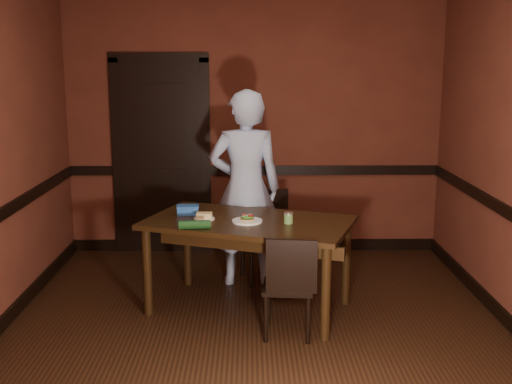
{
  "coord_description": "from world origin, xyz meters",
  "views": [
    {
      "loc": [
        -0.05,
        -4.63,
        2.08
      ],
      "look_at": [
        0.0,
        0.35,
        1.05
      ],
      "focal_mm": 45.0,
      "sensor_mm": 36.0,
      "label": 1
    }
  ],
  "objects_px": {
    "chair_near": "(288,285)",
    "food_tub": "(188,210)",
    "sauce_jar": "(288,218)",
    "person": "(245,188)",
    "cheese_saucer": "(204,217)",
    "dining_table": "(249,265)",
    "chair_far": "(264,237)",
    "sandwich_plate": "(247,220)"
  },
  "relations": [
    {
      "from": "chair_far",
      "to": "sandwich_plate",
      "type": "relative_size",
      "value": 3.43
    },
    {
      "from": "person",
      "to": "food_tub",
      "type": "relative_size",
      "value": 9.16
    },
    {
      "from": "dining_table",
      "to": "food_tub",
      "type": "distance_m",
      "value": 0.7
    },
    {
      "from": "chair_near",
      "to": "food_tub",
      "type": "height_order",
      "value": "food_tub"
    },
    {
      "from": "chair_near",
      "to": "person",
      "type": "height_order",
      "value": "person"
    },
    {
      "from": "sandwich_plate",
      "to": "dining_table",
      "type": "bearing_deg",
      "value": 78.75
    },
    {
      "from": "person",
      "to": "sauce_jar",
      "type": "xyz_separation_m",
      "value": [
        0.35,
        -0.78,
        -0.09
      ]
    },
    {
      "from": "dining_table",
      "to": "sauce_jar",
      "type": "bearing_deg",
      "value": 0.12
    },
    {
      "from": "sandwich_plate",
      "to": "chair_near",
      "type": "bearing_deg",
      "value": -55.45
    },
    {
      "from": "chair_far",
      "to": "chair_near",
      "type": "relative_size",
      "value": 1.06
    },
    {
      "from": "dining_table",
      "to": "person",
      "type": "height_order",
      "value": "person"
    },
    {
      "from": "chair_far",
      "to": "cheese_saucer",
      "type": "xyz_separation_m",
      "value": [
        -0.51,
        -0.7,
        0.37
      ]
    },
    {
      "from": "chair_far",
      "to": "dining_table",
      "type": "bearing_deg",
      "value": -115.72
    },
    {
      "from": "dining_table",
      "to": "chair_near",
      "type": "relative_size",
      "value": 2.07
    },
    {
      "from": "food_tub",
      "to": "cheese_saucer",
      "type": "bearing_deg",
      "value": -51.94
    },
    {
      "from": "chair_near",
      "to": "sauce_jar",
      "type": "bearing_deg",
      "value": -88.25
    },
    {
      "from": "dining_table",
      "to": "cheese_saucer",
      "type": "distance_m",
      "value": 0.55
    },
    {
      "from": "dining_table",
      "to": "person",
      "type": "relative_size",
      "value": 0.91
    },
    {
      "from": "chair_near",
      "to": "sandwich_plate",
      "type": "bearing_deg",
      "value": -50.32
    },
    {
      "from": "dining_table",
      "to": "food_tub",
      "type": "height_order",
      "value": "food_tub"
    },
    {
      "from": "sandwich_plate",
      "to": "food_tub",
      "type": "xyz_separation_m",
      "value": [
        -0.51,
        0.26,
        0.02
      ]
    },
    {
      "from": "dining_table",
      "to": "sauce_jar",
      "type": "height_order",
      "value": "sauce_jar"
    },
    {
      "from": "chair_far",
      "to": "food_tub",
      "type": "distance_m",
      "value": 0.94
    },
    {
      "from": "chair_near",
      "to": "sauce_jar",
      "type": "xyz_separation_m",
      "value": [
        0.02,
        0.4,
        0.42
      ]
    },
    {
      "from": "person",
      "to": "sauce_jar",
      "type": "distance_m",
      "value": 0.86
    },
    {
      "from": "sandwich_plate",
      "to": "sauce_jar",
      "type": "distance_m",
      "value": 0.34
    },
    {
      "from": "sauce_jar",
      "to": "food_tub",
      "type": "xyz_separation_m",
      "value": [
        -0.84,
        0.31,
        -0.01
      ]
    },
    {
      "from": "food_tub",
      "to": "person",
      "type": "bearing_deg",
      "value": 38.99
    },
    {
      "from": "dining_table",
      "to": "cheese_saucer",
      "type": "bearing_deg",
      "value": -165.44
    },
    {
      "from": "person",
      "to": "sandwich_plate",
      "type": "height_order",
      "value": "person"
    },
    {
      "from": "chair_near",
      "to": "person",
      "type": "distance_m",
      "value": 1.33
    },
    {
      "from": "food_tub",
      "to": "chair_near",
      "type": "bearing_deg",
      "value": -45.77
    },
    {
      "from": "chair_near",
      "to": "food_tub",
      "type": "bearing_deg",
      "value": -35.95
    },
    {
      "from": "person",
      "to": "cheese_saucer",
      "type": "relative_size",
      "value": 10.53
    },
    {
      "from": "dining_table",
      "to": "sandwich_plate",
      "type": "bearing_deg",
      "value": -81.52
    },
    {
      "from": "sauce_jar",
      "to": "cheese_saucer",
      "type": "bearing_deg",
      "value": 167.91
    },
    {
      "from": "chair_far",
      "to": "sauce_jar",
      "type": "xyz_separation_m",
      "value": [
        0.18,
        -0.85,
        0.4
      ]
    },
    {
      "from": "sandwich_plate",
      "to": "chair_far",
      "type": "bearing_deg",
      "value": 78.94
    },
    {
      "from": "chair_near",
      "to": "sauce_jar",
      "type": "relative_size",
      "value": 8.82
    },
    {
      "from": "dining_table",
      "to": "sauce_jar",
      "type": "relative_size",
      "value": 18.24
    },
    {
      "from": "chair_near",
      "to": "sandwich_plate",
      "type": "relative_size",
      "value": 3.24
    },
    {
      "from": "dining_table",
      "to": "food_tub",
      "type": "bearing_deg",
      "value": 178.97
    }
  ]
}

